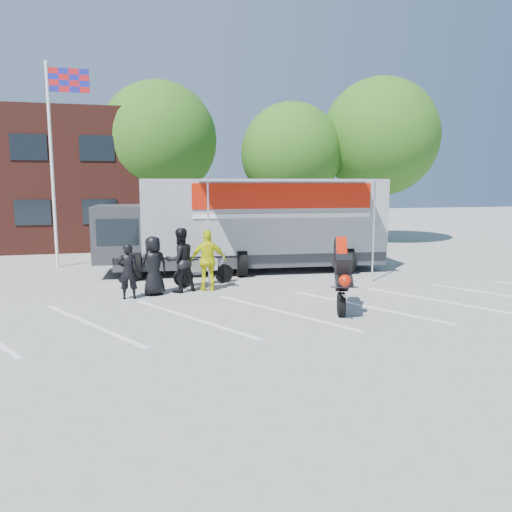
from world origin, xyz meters
name	(u,v)px	position (x,y,z in m)	size (l,w,h in m)	color
ground	(286,322)	(0.00, 0.00, 0.00)	(100.00, 100.00, 0.00)	#9F9E9A
parking_bay_lines	(275,312)	(0.00, 1.00, 0.01)	(18.00, 5.00, 0.01)	white
office_building	(4,180)	(-10.00, 18.00, 3.50)	(18.00, 8.00, 7.00)	#4F2019
flagpole	(57,139)	(-6.24, 10.00, 5.05)	(1.61, 0.12, 8.00)	white
tree_left	(159,141)	(-2.00, 16.00, 5.57)	(6.12, 6.12, 8.64)	#382314
tree_mid	(291,154)	(5.00, 15.00, 4.94)	(5.44, 5.44, 7.68)	#382314
tree_right	(380,137)	(10.00, 14.50, 5.88)	(6.46, 6.46, 9.12)	#382314
transporter_truck	(251,271)	(0.84, 7.21, 0.00)	(11.02, 5.31, 3.51)	#96999E
parked_motorcycle	(204,285)	(-1.28, 5.01, 0.00)	(0.72, 2.15, 1.12)	silver
stunt_bike_rider	(338,309)	(1.73, 0.88, 0.00)	(0.86, 1.84, 2.16)	black
spectator_leather_a	(153,266)	(-2.97, 3.88, 0.90)	(0.88, 0.57, 1.80)	black
spectator_leather_b	(128,271)	(-3.71, 3.53, 0.82)	(0.60, 0.39, 1.64)	black
spectator_leather_c	(180,260)	(-2.14, 4.11, 1.00)	(0.97, 0.76, 1.99)	black
spectator_hivis	(208,261)	(-1.28, 4.07, 0.96)	(1.13, 0.47, 1.92)	#DBE10B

